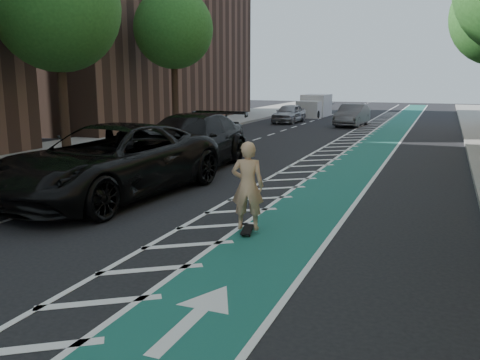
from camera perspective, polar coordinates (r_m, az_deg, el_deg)
The scene contains 18 objects.
ground at distance 10.88m, azimuth -12.90°, elevation -6.22°, with size 120.00×120.00×0.00m, color black.
bike_lane at distance 18.99m, azimuth 12.49°, elevation 1.38°, with size 2.00×90.00×0.01m, color #195851.
buffer_strip at distance 19.28m, azimuth 8.10°, elevation 1.69°, with size 1.40×90.00×0.01m, color silver.
sidewalk_left at distance 24.33m, azimuth -17.96°, elevation 3.44°, with size 5.00×90.00×0.15m, color gray.
curb_right at distance 18.76m, azimuth 24.78°, elevation 0.69°, with size 0.12×90.00×0.16m, color gray.
curb_left at distance 22.84m, azimuth -13.22°, elevation 3.21°, with size 0.12×90.00×0.16m, color gray.
tree_l_c at distance 21.70m, azimuth -19.05°, elevation 17.57°, with size 4.20×4.20×7.90m.
tree_l_d at distance 28.25m, azimuth -7.98°, elevation 16.52°, with size 4.20×4.20×7.90m.
skateboard at distance 10.81m, azimuth 0.84°, elevation -5.59°, with size 0.37×0.76×0.10m.
skateboarder at distance 10.57m, azimuth 0.86°, elevation -0.65°, with size 0.68×0.45×1.87m, color tan.
suv_near at distance 14.33m, azimuth -14.35°, elevation 2.07°, with size 3.30×7.16×1.99m, color black.
suv_far at distance 18.19m, azimuth -5.81°, elevation 4.24°, with size 2.73×6.72×1.95m, color black.
car_silver at distance 36.94m, azimuth 5.53°, elevation 7.46°, with size 1.60×3.98×1.35m, color #96969B.
car_grey at distance 35.20m, azimuth 12.49°, elevation 7.13°, with size 1.54×4.42×1.46m, color #5A5A5F.
box_truck at distance 43.10m, azimuth 8.36°, elevation 8.17°, with size 2.09×4.39×1.80m.
barrel_a at distance 19.28m, azimuth -3.54°, elevation 2.91°, with size 0.59×0.59×0.81m.
barrel_b at distance 21.00m, azimuth -4.02°, elevation 3.69°, with size 0.64×0.64×0.87m.
barrel_c at distance 25.16m, azimuth -1.30°, elevation 4.96°, with size 0.60×0.60×0.82m.
Camera 1 is at (6.02, -8.46, 3.26)m, focal length 38.00 mm.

